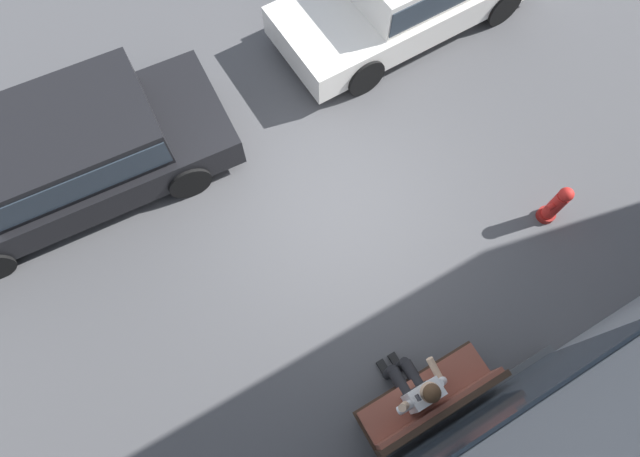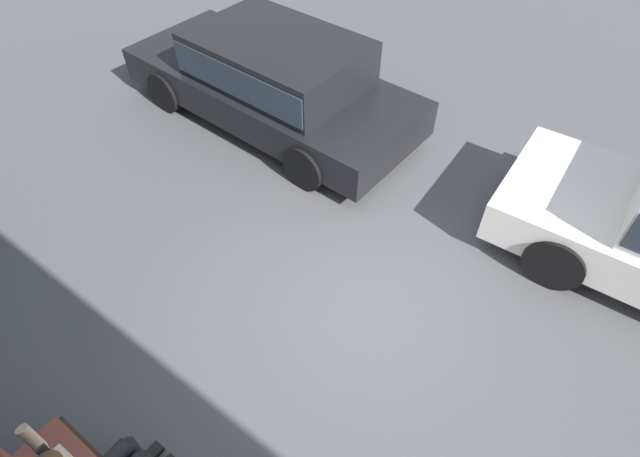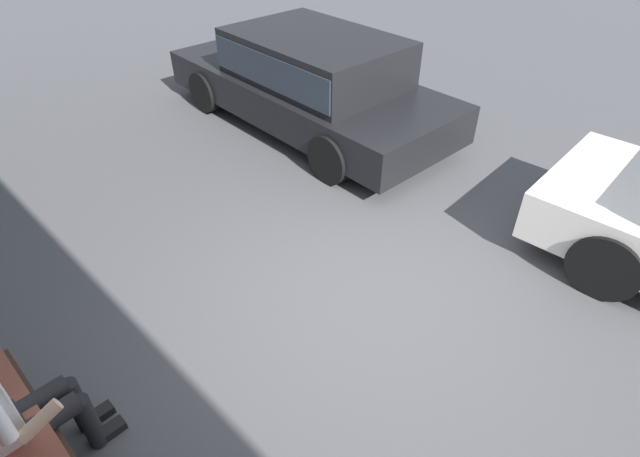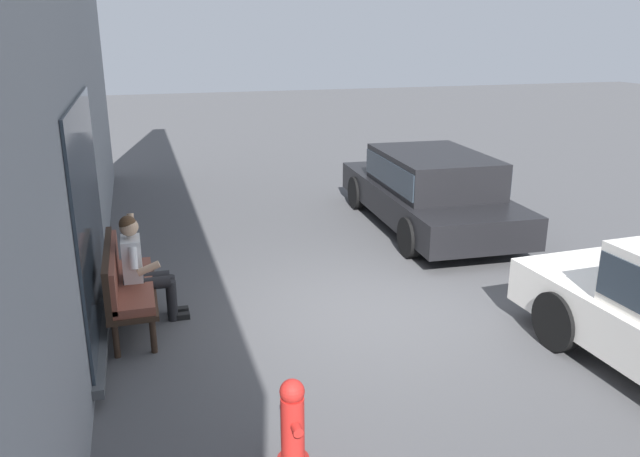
{
  "view_description": "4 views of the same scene",
  "coord_description": "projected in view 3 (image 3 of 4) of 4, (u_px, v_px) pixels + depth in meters",
  "views": [
    {
      "loc": [
        1.82,
        2.6,
        6.69
      ],
      "look_at": [
        0.6,
        0.47,
        0.92
      ],
      "focal_mm": 28.0,
      "sensor_mm": 36.0,
      "label": 1
    },
    {
      "loc": [
        -1.41,
        2.6,
        4.6
      ],
      "look_at": [
        0.58,
        -0.11,
        0.96
      ],
      "focal_mm": 28.0,
      "sensor_mm": 36.0,
      "label": 2
    },
    {
      "loc": [
        -1.98,
        2.6,
        3.41
      ],
      "look_at": [
        0.32,
        0.27,
        0.89
      ],
      "focal_mm": 28.0,
      "sensor_mm": 36.0,
      "label": 3
    },
    {
      "loc": [
        -6.7,
        2.6,
        3.4
      ],
      "look_at": [
        0.83,
        0.37,
        0.9
      ],
      "focal_mm": 35.0,
      "sensor_mm": 36.0,
      "label": 4
    }
  ],
  "objects": [
    {
      "name": "ground_plane",
      "position": [
        364.0,
        306.0,
        4.65
      ],
      "size": [
        60.0,
        60.0,
        0.0
      ],
      "primitive_type": "plane",
      "color": "#4C4C4F"
    },
    {
      "name": "person_on_phone",
      "position": [
        12.0,
        405.0,
        3.03
      ],
      "size": [
        0.73,
        0.74,
        1.35
      ],
      "color": "black",
      "rests_on": "ground_plane"
    },
    {
      "name": "parked_car_mid",
      "position": [
        311.0,
        77.0,
        7.19
      ],
      "size": [
        4.73,
        2.14,
        1.37
      ],
      "color": "black",
      "rests_on": "ground_plane"
    }
  ]
}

